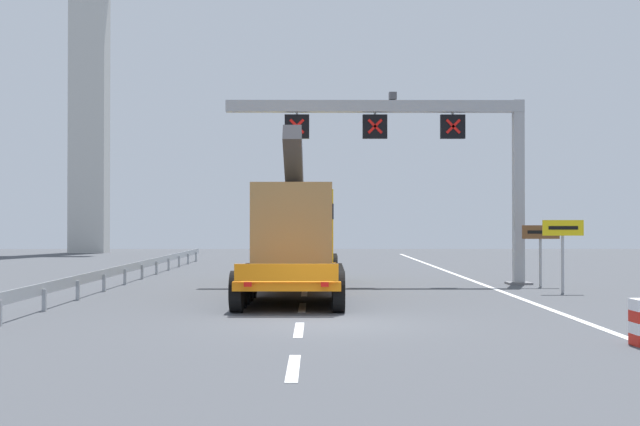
{
  "coord_description": "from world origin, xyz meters",
  "views": [
    {
      "loc": [
        -0.21,
        -19.84,
        2.38
      ],
      "look_at": [
        -0.02,
        10.85,
        2.72
      ],
      "focal_mm": 47.61,
      "sensor_mm": 36.0,
      "label": 1
    }
  ],
  "objects_px": {
    "overhead_lane_gantry": "(417,136)",
    "tourist_info_sign_brown": "(541,240)",
    "bridge_pylon_distant": "(90,22)",
    "exit_sign_yellow": "(563,238)",
    "heavy_haul_truck_orange": "(297,233)"
  },
  "relations": [
    {
      "from": "tourist_info_sign_brown",
      "to": "bridge_pylon_distant",
      "type": "bearing_deg",
      "value": 126.4
    },
    {
      "from": "overhead_lane_gantry",
      "to": "heavy_haul_truck_orange",
      "type": "bearing_deg",
      "value": -148.79
    },
    {
      "from": "overhead_lane_gantry",
      "to": "exit_sign_yellow",
      "type": "distance_m",
      "value": 7.18
    },
    {
      "from": "bridge_pylon_distant",
      "to": "overhead_lane_gantry",
      "type": "bearing_deg",
      "value": -57.39
    },
    {
      "from": "overhead_lane_gantry",
      "to": "bridge_pylon_distant",
      "type": "height_order",
      "value": "bridge_pylon_distant"
    },
    {
      "from": "exit_sign_yellow",
      "to": "bridge_pylon_distant",
      "type": "height_order",
      "value": "bridge_pylon_distant"
    },
    {
      "from": "exit_sign_yellow",
      "to": "bridge_pylon_distant",
      "type": "distance_m",
      "value": 48.8
    },
    {
      "from": "overhead_lane_gantry",
      "to": "heavy_haul_truck_orange",
      "type": "relative_size",
      "value": 0.83
    },
    {
      "from": "tourist_info_sign_brown",
      "to": "overhead_lane_gantry",
      "type": "bearing_deg",
      "value": 161.64
    },
    {
      "from": "overhead_lane_gantry",
      "to": "tourist_info_sign_brown",
      "type": "xyz_separation_m",
      "value": [
        4.37,
        -1.45,
        -3.99
      ]
    },
    {
      "from": "exit_sign_yellow",
      "to": "tourist_info_sign_brown",
      "type": "distance_m",
      "value": 2.74
    },
    {
      "from": "tourist_info_sign_brown",
      "to": "bridge_pylon_distant",
      "type": "xyz_separation_m",
      "value": [
        -25.98,
        35.24,
        16.39
      ]
    },
    {
      "from": "overhead_lane_gantry",
      "to": "exit_sign_yellow",
      "type": "height_order",
      "value": "overhead_lane_gantry"
    },
    {
      "from": "heavy_haul_truck_orange",
      "to": "overhead_lane_gantry",
      "type": "bearing_deg",
      "value": 31.21
    },
    {
      "from": "heavy_haul_truck_orange",
      "to": "tourist_info_sign_brown",
      "type": "relative_size",
      "value": 6.2
    }
  ]
}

